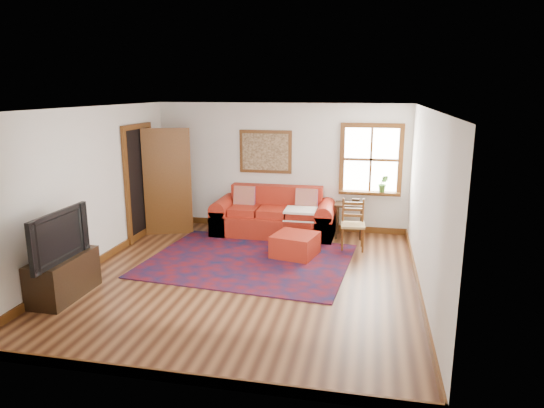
% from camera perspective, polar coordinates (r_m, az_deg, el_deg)
% --- Properties ---
extents(ground, '(5.50, 5.50, 0.00)m').
position_cam_1_polar(ground, '(7.37, -3.02, -8.61)').
color(ground, '#402011').
rests_on(ground, ground).
extents(room_envelope, '(5.04, 5.54, 2.52)m').
position_cam_1_polar(room_envelope, '(6.94, -3.15, 4.18)').
color(room_envelope, silver).
rests_on(room_envelope, ground).
extents(window, '(1.18, 0.20, 1.38)m').
position_cam_1_polar(window, '(9.42, 11.71, 4.28)').
color(window, white).
rests_on(window, ground).
extents(doorway, '(0.89, 1.08, 2.14)m').
position_cam_1_polar(doorway, '(9.43, -13.41, 2.70)').
color(doorway, black).
rests_on(doorway, ground).
extents(framed_artwork, '(1.05, 0.07, 0.85)m').
position_cam_1_polar(framed_artwork, '(9.62, -0.78, 6.17)').
color(framed_artwork, '#5E3514').
rests_on(framed_artwork, ground).
extents(persian_rug, '(3.43, 2.85, 0.02)m').
position_cam_1_polar(persian_rug, '(8.04, -2.76, -6.63)').
color(persian_rug, '#5A0C13').
rests_on(persian_rug, ground).
extents(red_leather_sofa, '(2.32, 0.96, 0.91)m').
position_cam_1_polar(red_leather_sofa, '(9.41, 0.27, -1.75)').
color(red_leather_sofa, '#A32415').
rests_on(red_leather_sofa, ground).
extents(red_ottoman, '(0.82, 0.82, 0.39)m').
position_cam_1_polar(red_ottoman, '(8.19, 2.74, -4.87)').
color(red_ottoman, '#A32415').
rests_on(red_ottoman, ground).
extents(side_table, '(0.55, 0.41, 0.66)m').
position_cam_1_polar(side_table, '(9.26, 9.12, -0.66)').
color(side_table, black).
rests_on(side_table, ground).
extents(ladder_back_chair, '(0.44, 0.42, 0.88)m').
position_cam_1_polar(ladder_back_chair, '(8.63, 9.49, -2.16)').
color(ladder_back_chair, tan).
rests_on(ladder_back_chair, ground).
extents(media_cabinet, '(0.47, 1.05, 0.58)m').
position_cam_1_polar(media_cabinet, '(7.19, -23.31, -7.84)').
color(media_cabinet, black).
rests_on(media_cabinet, ground).
extents(television, '(0.15, 1.17, 0.67)m').
position_cam_1_polar(television, '(6.86, -24.47, -3.46)').
color(television, black).
rests_on(television, media_cabinet).
extents(candle_hurricane, '(0.12, 0.12, 0.18)m').
position_cam_1_polar(candle_hurricane, '(7.31, -21.74, -4.25)').
color(candle_hurricane, silver).
rests_on(candle_hurricane, media_cabinet).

